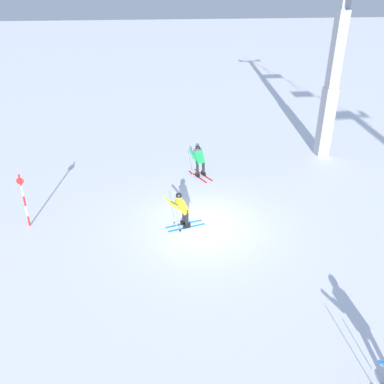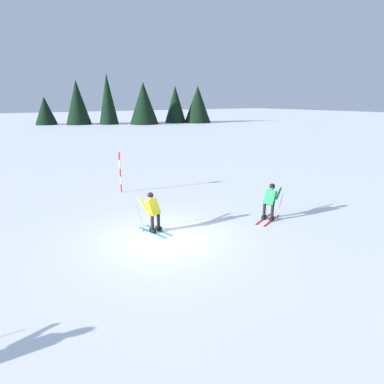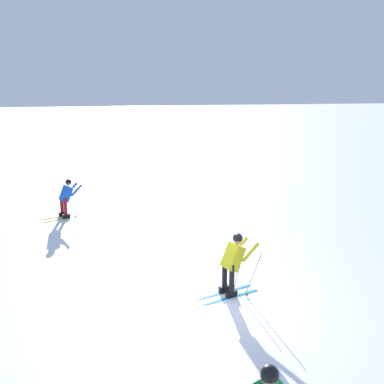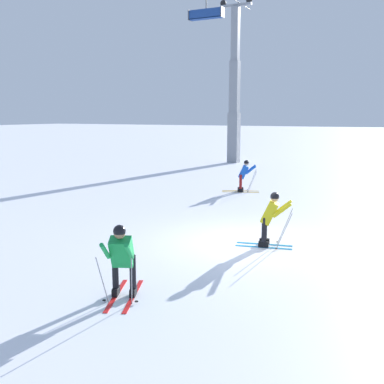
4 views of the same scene
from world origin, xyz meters
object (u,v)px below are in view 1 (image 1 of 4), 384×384
Objects in this scene: skier_carving_main at (182,207)px; skier_distant_downhill at (199,159)px; lift_tower_near at (335,63)px; trail_marker_pole at (24,199)px.

skier_distant_downhill reaches higher than skier_carving_main.
skier_distant_downhill is (1.66, -7.47, -4.19)m from lift_tower_near.
lift_tower_near reaches higher than trail_marker_pole.
skier_carving_main is 0.14× the size of lift_tower_near.
lift_tower_near is (-6.46, 9.03, 4.19)m from skier_carving_main.
skier_distant_downhill is (-3.70, 7.59, -0.30)m from trail_marker_pole.
lift_tower_near is at bearing 125.59° from skier_carving_main.
lift_tower_near reaches higher than skier_distant_downhill.
lift_tower_near is 6.97× the size of skier_distant_downhill.
lift_tower_near reaches higher than skier_carving_main.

